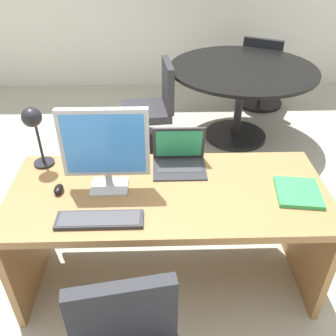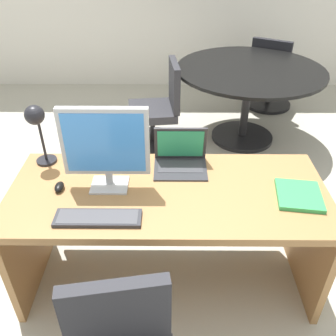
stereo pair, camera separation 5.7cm
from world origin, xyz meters
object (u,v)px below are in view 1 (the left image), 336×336
object	(u,v)px
keyboard	(100,220)
book	(298,192)
desk	(168,212)
meeting_chair_near	(152,114)
meeting_table	(241,85)
desk_lamp	(34,125)
meeting_chair_far	(261,78)
mouse	(59,189)
monitor	(105,146)
laptop	(179,154)

from	to	relation	value
keyboard	book	world-z (taller)	book
desk	meeting_chair_near	world-z (taller)	meeting_chair_near
keyboard	book	bearing A→B (deg)	10.09
meeting_chair_near	meeting_table	bearing A→B (deg)	6.60
desk_lamp	meeting_table	world-z (taller)	desk_lamp
meeting_table	meeting_chair_near	xyz separation A→B (m)	(-0.88, -0.10, -0.25)
book	meeting_chair_near	distance (m)	2.01
book	meeting_table	size ratio (longest dim) A/B	0.20
desk_lamp	meeting_chair_far	size ratio (longest dim) A/B	0.44
mouse	meeting_chair_near	bearing A→B (deg)	74.66
monitor	meeting_chair_near	xyz separation A→B (m)	(0.21, 1.71, -0.66)
monitor	keyboard	xyz separation A→B (m)	(-0.02, -0.27, -0.25)
desk_lamp	book	xyz separation A→B (m)	(1.42, -0.31, -0.26)
laptop	meeting_chair_far	world-z (taller)	laptop
monitor	meeting_chair_far	distance (m)	3.08
keyboard	meeting_chair_near	bearing A→B (deg)	83.35
monitor	meeting_table	xyz separation A→B (m)	(1.09, 1.81, -0.41)
keyboard	mouse	world-z (taller)	mouse
book	monitor	bearing A→B (deg)	175.08
desk	laptop	distance (m)	0.34
keyboard	meeting_table	xyz separation A→B (m)	(1.11, 2.08, -0.16)
meeting_chair_far	laptop	bearing A→B (deg)	-115.36
meeting_table	laptop	bearing A→B (deg)	-113.81
laptop	keyboard	world-z (taller)	laptop
monitor	mouse	xyz separation A→B (m)	(-0.27, -0.03, -0.24)
mouse	desk_lamp	distance (m)	0.39
desk	meeting_table	distance (m)	1.96
desk	laptop	size ratio (longest dim) A/B	5.64
monitor	mouse	size ratio (longest dim) A/B	5.42
laptop	desk_lamp	distance (m)	0.83
monitor	desk	bearing A→B (deg)	1.95
meeting_table	meeting_chair_far	size ratio (longest dim) A/B	1.66
meeting_chair_far	meeting_table	bearing A→B (deg)	-118.38
laptop	book	world-z (taller)	laptop
desk	book	distance (m)	0.73
mouse	meeting_table	distance (m)	2.30
monitor	desk_lamp	distance (m)	0.47
desk	keyboard	xyz separation A→B (m)	(-0.34, -0.28, 0.20)
monitor	meeting_chair_near	world-z (taller)	monitor
meeting_chair_near	desk_lamp	bearing A→B (deg)	-112.73
laptop	mouse	size ratio (longest dim) A/B	3.55
keyboard	desk_lamp	distance (m)	0.68
book	meeting_chair_far	size ratio (longest dim) A/B	0.33
monitor	laptop	distance (m)	0.49
meeting_chair_near	meeting_chair_far	world-z (taller)	meeting_chair_far
monitor	meeting_chair_far	bearing A→B (deg)	59.70
desk_lamp	meeting_chair_near	distance (m)	1.75
laptop	mouse	world-z (taller)	laptop
laptop	meeting_chair_near	bearing A→B (deg)	96.85
desk_lamp	meeting_table	distance (m)	2.23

